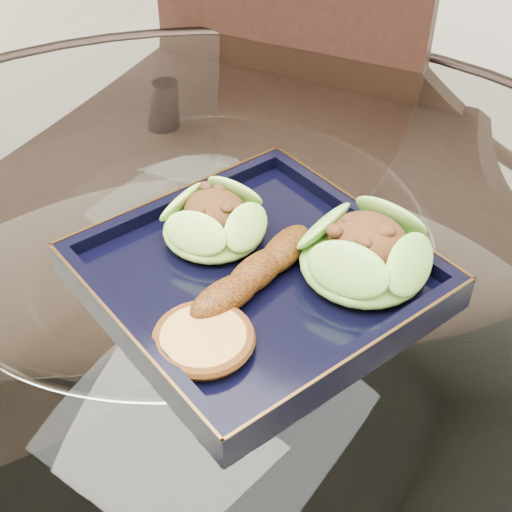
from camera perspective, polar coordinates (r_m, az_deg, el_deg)
The scene contains 7 objects.
dining_table at distance 0.79m, azimuth -4.07°, elevation -10.08°, with size 1.13×1.13×0.77m.
dining_chair at distance 1.10m, azimuth -0.33°, elevation 5.36°, with size 0.51×0.51×1.03m.
navy_plate at distance 0.65m, azimuth -0.00°, elevation -2.02°, with size 0.27×0.27×0.02m, color black.
lettuce_wrap_left at distance 0.67m, azimuth -3.41°, elevation 2.58°, with size 0.10×0.10×0.03m, color #70A630.
lettuce_wrap_right at distance 0.63m, azimuth 8.64°, elevation -0.02°, with size 0.11×0.11×0.04m, color #54972C.
roasted_plantain at distance 0.62m, azimuth 0.02°, elevation -1.28°, with size 0.15×0.03×0.03m, color #642F0A.
crumb_patty at distance 0.57m, azimuth -4.22°, elevation -6.74°, with size 0.07×0.07×0.01m, color gold.
Camera 1 is at (0.33, -0.38, 1.21)m, focal length 50.00 mm.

